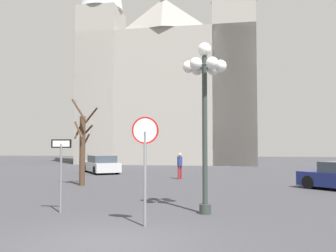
{
  "coord_description": "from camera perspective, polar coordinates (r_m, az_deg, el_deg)",
  "views": [
    {
      "loc": [
        2.44,
        -7.89,
        2.14
      ],
      "look_at": [
        -0.86,
        17.73,
        3.45
      ],
      "focal_mm": 39.45,
      "sensor_mm": 36.0,
      "label": 1
    }
  ],
  "objects": [
    {
      "name": "stop_sign",
      "position": [
        9.77,
        -3.56,
        -3.75
      ],
      "size": [
        0.72,
        0.08,
        2.88
      ],
      "color": "slate",
      "rests_on": "ground"
    },
    {
      "name": "parked_car_near_silver",
      "position": [
        28.66,
        -10.27,
        -5.88
      ],
      "size": [
        3.98,
        4.86,
        1.33
      ],
      "color": "#B7B7BC",
      "rests_on": "ground"
    },
    {
      "name": "ground_plane",
      "position": [
        8.53,
        -9.98,
        -17.39
      ],
      "size": [
        120.0,
        120.0,
        0.0
      ],
      "primitive_type": "plane",
      "color": "#38383D"
    },
    {
      "name": "bare_tree",
      "position": [
        20.03,
        -13.07,
        -3.02
      ],
      "size": [
        1.25,
        1.27,
        4.55
      ],
      "color": "#473323",
      "rests_on": "ground"
    },
    {
      "name": "street_lamp",
      "position": [
        11.73,
        5.67,
        5.98
      ],
      "size": [
        1.39,
        1.25,
        5.37
      ],
      "color": "#2D3833",
      "rests_on": "ground"
    },
    {
      "name": "one_way_arrow_sign",
      "position": [
        12.21,
        -16.21,
        -5.85
      ],
      "size": [
        0.66,
        0.07,
        2.31
      ],
      "color": "slate",
      "rests_on": "ground"
    },
    {
      "name": "pedestrian_walking",
      "position": [
        23.14,
        1.83,
        -5.78
      ],
      "size": [
        0.32,
        0.32,
        1.63
      ],
      "color": "maroon",
      "rests_on": "ground"
    },
    {
      "name": "cathedral",
      "position": [
        43.46,
        0.12,
        8.31
      ],
      "size": [
        20.12,
        11.8,
        33.94
      ],
      "color": "gray",
      "rests_on": "ground"
    }
  ]
}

